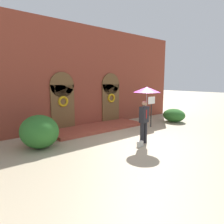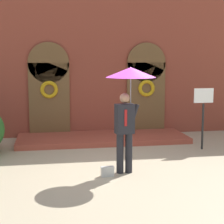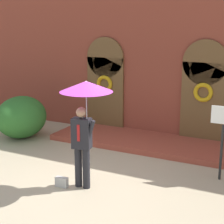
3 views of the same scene
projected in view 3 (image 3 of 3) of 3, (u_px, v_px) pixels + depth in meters
The scene contains 6 objects.
ground_plane at pixel (88, 182), 8.44m from camera, with size 80.00×80.00×0.00m, color tan.
building_facade at pixel (155, 50), 11.40m from camera, with size 14.00×2.30×5.60m.
person_with_umbrella at pixel (85, 102), 7.72m from camera, with size 1.10×1.10×2.36m.
handbag at pixel (62, 182), 8.21m from camera, with size 0.28×0.12×0.22m, color #B7B7B2.
sign_post at pixel (223, 131), 8.34m from camera, with size 0.56×0.06×1.72m.
shrub_left at pixel (21, 117), 11.56m from camera, with size 1.45×1.69×1.30m, color #2D6B28.
Camera 3 is at (4.02, -6.72, 3.57)m, focal length 60.00 mm.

